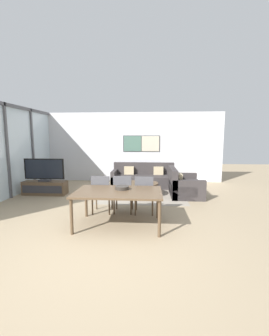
% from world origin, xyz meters
% --- Properties ---
extents(ground_plane, '(24.00, 24.00, 0.00)m').
position_xyz_m(ground_plane, '(0.00, 0.00, 0.00)').
color(ground_plane, '#9E896B').
extents(wall_back, '(7.59, 0.09, 2.80)m').
position_xyz_m(wall_back, '(0.01, 5.73, 1.40)').
color(wall_back, silver).
rests_on(wall_back, ground_plane).
extents(window_wall_left, '(0.07, 5.74, 2.80)m').
position_xyz_m(window_wall_left, '(-3.29, 2.87, 1.53)').
color(window_wall_left, silver).
rests_on(window_wall_left, ground_plane).
extents(area_rug, '(2.63, 2.00, 0.01)m').
position_xyz_m(area_rug, '(0.67, 3.38, 0.00)').
color(area_rug, gray).
rests_on(area_rug, ground_plane).
extents(tv_console, '(1.36, 0.45, 0.43)m').
position_xyz_m(tv_console, '(-2.42, 3.34, 0.21)').
color(tv_console, brown).
rests_on(tv_console, ground_plane).
extents(television, '(1.28, 0.20, 0.72)m').
position_xyz_m(television, '(-2.42, 3.34, 0.79)').
color(television, '#2D2D33').
rests_on(television, tv_console).
extents(sofa_main, '(2.28, 0.95, 0.86)m').
position_xyz_m(sofa_main, '(0.67, 4.75, 0.28)').
color(sofa_main, '#383333').
rests_on(sofa_main, ground_plane).
extents(sofa_side, '(0.95, 1.46, 0.86)m').
position_xyz_m(sofa_side, '(1.93, 3.57, 0.28)').
color(sofa_side, '#383333').
rests_on(sofa_side, ground_plane).
extents(coffee_table, '(0.99, 0.99, 0.41)m').
position_xyz_m(coffee_table, '(0.67, 3.38, 0.31)').
color(coffee_table, brown).
rests_on(coffee_table, ground_plane).
extents(dining_table, '(1.75, 1.09, 0.73)m').
position_xyz_m(dining_table, '(0.27, 0.98, 0.67)').
color(dining_table, brown).
rests_on(dining_table, ground_plane).
extents(dining_chair_left, '(0.46, 0.46, 0.92)m').
position_xyz_m(dining_chair_left, '(-0.24, 1.71, 0.51)').
color(dining_chair_left, '#4C4C51').
rests_on(dining_chair_left, ground_plane).
extents(dining_chair_centre, '(0.46, 0.46, 0.92)m').
position_xyz_m(dining_chair_centre, '(0.27, 1.77, 0.51)').
color(dining_chair_centre, '#4C4C51').
rests_on(dining_chair_centre, ground_plane).
extents(dining_chair_right, '(0.46, 0.46, 0.92)m').
position_xyz_m(dining_chair_right, '(0.77, 1.72, 0.51)').
color(dining_chair_right, '#4C4C51').
rests_on(dining_chair_right, ground_plane).
extents(fruit_bowl, '(0.29, 0.29, 0.07)m').
position_xyz_m(fruit_bowl, '(0.32, 1.13, 0.77)').
color(fruit_bowl, '#332D28').
rests_on(fruit_bowl, dining_table).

